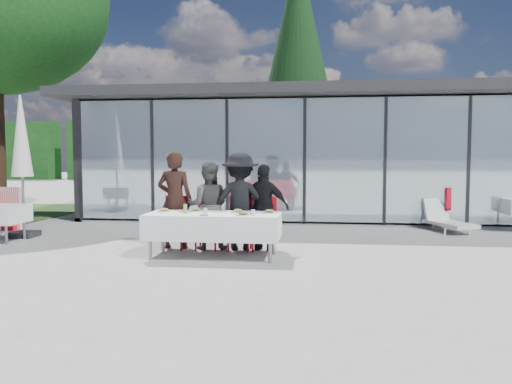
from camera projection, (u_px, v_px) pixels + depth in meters
ground at (238, 256)px, 8.57m from camera, size 90.00×90.00×0.00m
pavilion at (338, 144)px, 16.27m from camera, size 14.80×8.80×3.44m
treeline at (271, 150)px, 36.39m from camera, size 62.50×2.00×4.40m
dining_table at (213, 226)px, 8.47m from camera, size 2.26×0.96×0.75m
diner_a at (175, 200)px, 9.27m from camera, size 0.67×0.67×1.81m
diner_chair_a at (175, 219)px, 9.31m from camera, size 0.44×0.44×0.97m
diner_b at (208, 206)px, 9.20m from camera, size 0.85×0.85×1.61m
diner_chair_b at (209, 220)px, 9.24m from camera, size 0.44×0.44×0.97m
diner_c at (240, 201)px, 9.12m from camera, size 1.26×1.26×1.78m
diner_chair_c at (240, 220)px, 9.17m from camera, size 0.44×0.44×0.97m
diner_d at (264, 207)px, 9.08m from camera, size 1.11×1.11×1.58m
diner_chair_d at (264, 221)px, 9.11m from camera, size 0.44×0.44×0.97m
plate_a at (164, 210)px, 8.67m from camera, size 0.25×0.25×0.07m
plate_b at (197, 210)px, 8.71m from camera, size 0.25×0.25×0.07m
plate_c at (238, 211)px, 8.52m from camera, size 0.25×0.25×0.07m
plate_d at (270, 212)px, 8.46m from camera, size 0.25×0.25×0.07m
plate_extra at (243, 214)px, 8.12m from camera, size 0.25×0.25×0.07m
juice_bottle at (185, 209)px, 8.46m from camera, size 0.06×0.06×0.16m
drinking_glasses at (229, 212)px, 8.22m from camera, size 0.89×0.21×0.10m
folded_eyeglasses at (204, 215)px, 8.13m from camera, size 0.14×0.03×0.01m
spare_table_left at (1, 214)px, 10.02m from camera, size 0.86×0.86×0.74m
spare_chair_b at (448, 205)px, 12.09m from camera, size 0.62×0.62×0.97m
market_umbrella at (21, 145)px, 10.49m from camera, size 0.50×0.50×3.00m
lounger at (446, 219)px, 11.55m from camera, size 1.06×1.46×0.72m
conifer_tree at (298, 55)px, 20.97m from camera, size 4.00×4.00×10.50m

